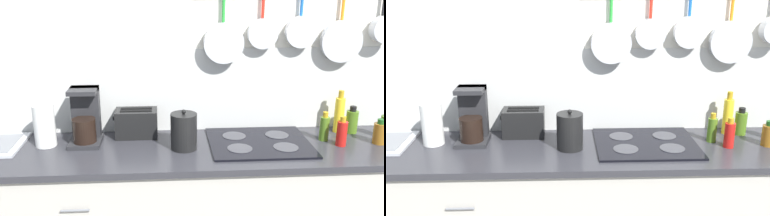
% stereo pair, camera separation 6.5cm
% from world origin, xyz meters
% --- Properties ---
extents(wall_back, '(7.20, 0.16, 2.60)m').
position_xyz_m(wall_back, '(0.00, 0.33, 1.28)').
color(wall_back, silver).
rests_on(wall_back, ground_plane).
extents(countertop, '(3.36, 0.59, 0.03)m').
position_xyz_m(countertop, '(0.00, 0.00, 0.91)').
color(countertop, '#2D2D33').
rests_on(countertop, cabinet_base).
extents(paper_towel_roll, '(0.12, 0.12, 0.24)m').
position_xyz_m(paper_towel_roll, '(-1.05, 0.10, 1.04)').
color(paper_towel_roll, white).
rests_on(paper_towel_roll, countertop).
extents(coffee_maker, '(0.17, 0.20, 0.32)m').
position_xyz_m(coffee_maker, '(-0.83, 0.13, 1.06)').
color(coffee_maker, '#262628').
rests_on(coffee_maker, countertop).
extents(toaster, '(0.26, 0.14, 0.17)m').
position_xyz_m(toaster, '(-0.55, 0.21, 1.01)').
color(toaster, black).
rests_on(toaster, countertop).
extents(kettle, '(0.14, 0.14, 0.22)m').
position_xyz_m(kettle, '(-0.28, 0.00, 1.02)').
color(kettle, black).
rests_on(kettle, countertop).
extents(cooktop, '(0.56, 0.48, 0.01)m').
position_xyz_m(cooktop, '(0.15, 0.04, 0.93)').
color(cooktop, black).
rests_on(cooktop, countertop).
extents(bottle_olive_oil, '(0.05, 0.05, 0.17)m').
position_xyz_m(bottle_olive_oil, '(0.53, 0.07, 1.00)').
color(bottle_olive_oil, '#4C721E').
rests_on(bottle_olive_oil, countertop).
extents(bottle_dish_soap, '(0.06, 0.06, 0.17)m').
position_xyz_m(bottle_dish_soap, '(0.60, -0.02, 1.00)').
color(bottle_dish_soap, red).
rests_on(bottle_dish_soap, countertop).
extents(bottle_sesame_oil, '(0.06, 0.06, 0.26)m').
position_xyz_m(bottle_sesame_oil, '(0.67, 0.20, 1.04)').
color(bottle_sesame_oil, yellow).
rests_on(bottle_sesame_oil, countertop).
extents(bottle_cooking_wine, '(0.07, 0.07, 0.16)m').
position_xyz_m(bottle_cooking_wine, '(0.74, 0.18, 1.00)').
color(bottle_cooking_wine, '#4C721E').
rests_on(bottle_cooking_wine, countertop).
extents(bottle_hot_sauce, '(0.07, 0.07, 0.14)m').
position_xyz_m(bottle_hot_sauce, '(0.83, -0.00, 0.99)').
color(bottle_hot_sauce, '#8C5919').
rests_on(bottle_hot_sauce, countertop).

